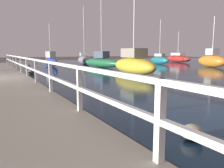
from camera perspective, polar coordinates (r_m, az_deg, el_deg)
The scene contains 11 objects.
railing at distance 12.85m, azimuth -21.38°, elevation 4.97°, with size 0.10×32.50×1.03m.
boulder_mid_strip at distance 17.07m, azimuth -20.27°, elevation 3.14°, with size 0.54×0.49×0.41m.
boulder_downstream at distance 23.03m, azimuth -21.22°, elevation 4.35°, with size 0.58×0.52×0.43m.
boulder_near_dock at distance 4.32m, azimuth 20.25°, elevation -11.77°, with size 0.41×0.37×0.31m.
sailboat_blue at distance 25.41m, azimuth -15.71°, elevation 5.91°, with size 1.29×3.68×4.72m.
sailboat_teal at distance 29.77m, azimuth 12.32°, elevation 6.26°, with size 1.08×3.41×5.77m.
sailboat_yellow at distance 15.76m, azimuth 5.65°, elevation 5.21°, with size 1.89×5.18×7.74m.
sailboat_green at distance 22.84m, azimuth -2.73°, elevation 5.88°, with size 2.40×5.87×7.75m.
sailboat_orange at distance 25.49m, azimuth 24.64°, elevation 5.69°, with size 1.80×3.75×5.26m.
sailboat_red at distance 36.11m, azimuth 16.80°, elevation 6.44°, with size 2.35×5.97×4.73m.
sailboat_gray at distance 28.68m, azimuth -7.22°, elevation 6.39°, with size 2.40×4.07×7.38m.
Camera 1 is at (0.10, -12.72, 1.60)m, focal length 35.00 mm.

